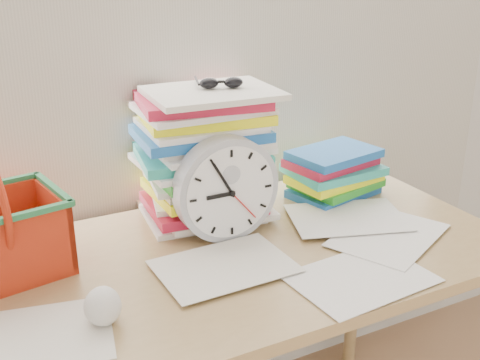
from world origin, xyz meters
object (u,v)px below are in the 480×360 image
paper_stack (206,155)px  book_stack (336,172)px  desk (224,282)px  clock (226,189)px

paper_stack → book_stack: (0.39, -0.04, -0.10)m
paper_stack → book_stack: 0.41m
desk → paper_stack: paper_stack is taller
clock → book_stack: (0.41, 0.11, -0.06)m
book_stack → clock: bearing=-165.4°
paper_stack → book_stack: bearing=-6.2°
desk → paper_stack: size_ratio=4.05×
desk → clock: size_ratio=5.30×
paper_stack → clock: paper_stack is taller
clock → book_stack: 0.42m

